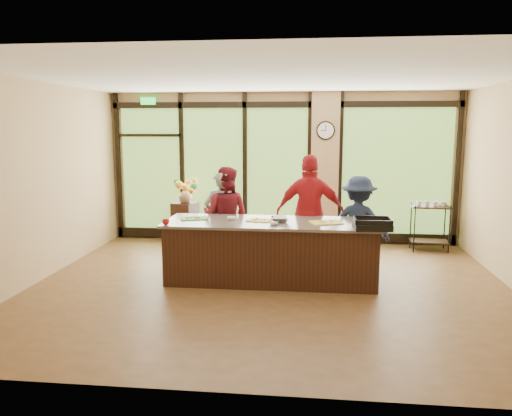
% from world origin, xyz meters
% --- Properties ---
extents(floor, '(7.00, 7.00, 0.00)m').
position_xyz_m(floor, '(0.00, 0.00, 0.00)').
color(floor, '#53371D').
rests_on(floor, ground).
extents(ceiling, '(7.00, 7.00, 0.00)m').
position_xyz_m(ceiling, '(0.00, 0.00, 3.00)').
color(ceiling, white).
rests_on(ceiling, back_wall).
extents(back_wall, '(7.00, 0.00, 7.00)m').
position_xyz_m(back_wall, '(0.00, 3.00, 1.50)').
color(back_wall, tan).
rests_on(back_wall, floor).
extents(left_wall, '(0.00, 6.00, 6.00)m').
position_xyz_m(left_wall, '(-3.50, 0.00, 1.50)').
color(left_wall, tan).
rests_on(left_wall, floor).
extents(window_wall, '(6.90, 0.12, 3.00)m').
position_xyz_m(window_wall, '(0.16, 2.95, 1.39)').
color(window_wall, tan).
rests_on(window_wall, floor).
extents(island_base, '(3.10, 1.00, 0.88)m').
position_xyz_m(island_base, '(0.00, 0.30, 0.44)').
color(island_base, black).
rests_on(island_base, floor).
extents(countertop, '(3.20, 1.10, 0.04)m').
position_xyz_m(countertop, '(0.00, 0.30, 0.90)').
color(countertop, '#6E665B').
rests_on(countertop, island_base).
extents(wall_clock, '(0.36, 0.04, 0.36)m').
position_xyz_m(wall_clock, '(0.85, 2.87, 2.25)').
color(wall_clock, black).
rests_on(wall_clock, window_wall).
extents(cook_left, '(0.69, 0.59, 1.60)m').
position_xyz_m(cook_left, '(-0.90, 1.08, 0.80)').
color(cook_left, gray).
rests_on(cook_left, floor).
extents(cook_midleft, '(0.91, 0.76, 1.67)m').
position_xyz_m(cook_midleft, '(-0.84, 1.11, 0.84)').
color(cook_midleft, maroon).
rests_on(cook_midleft, floor).
extents(cook_midright, '(1.12, 0.49, 1.88)m').
position_xyz_m(cook_midright, '(0.58, 1.00, 0.94)').
color(cook_midright, '#AF1A22').
rests_on(cook_midright, floor).
extents(cook_right, '(1.10, 0.77, 1.55)m').
position_xyz_m(cook_right, '(1.35, 1.02, 0.77)').
color(cook_right, '#1C253E').
rests_on(cook_right, floor).
extents(roasting_pan, '(0.52, 0.42, 0.09)m').
position_xyz_m(roasting_pan, '(1.44, -0.13, 0.96)').
color(roasting_pan, black).
rests_on(roasting_pan, countertop).
extents(mixing_bowl, '(0.30, 0.30, 0.07)m').
position_xyz_m(mixing_bowl, '(0.12, 0.31, 0.96)').
color(mixing_bowl, silver).
rests_on(mixing_bowl, countertop).
extents(cutting_board_left, '(0.48, 0.41, 0.01)m').
position_xyz_m(cutting_board_left, '(-1.21, 0.38, 0.93)').
color(cutting_board_left, '#3A8530').
rests_on(cutting_board_left, countertop).
extents(cutting_board_center, '(0.39, 0.32, 0.01)m').
position_xyz_m(cutting_board_center, '(-0.19, 0.33, 0.93)').
color(cutting_board_center, gold).
rests_on(cutting_board_center, countertop).
extents(cutting_board_right, '(0.53, 0.46, 0.01)m').
position_xyz_m(cutting_board_right, '(0.81, 0.26, 0.93)').
color(cutting_board_right, gold).
rests_on(cutting_board_right, countertop).
extents(prep_bowl_near, '(0.18, 0.18, 0.05)m').
position_xyz_m(prep_bowl_near, '(-0.61, 0.35, 0.94)').
color(prep_bowl_near, white).
rests_on(prep_bowl_near, countertop).
extents(prep_bowl_mid, '(0.17, 0.17, 0.04)m').
position_xyz_m(prep_bowl_mid, '(0.06, 0.02, 0.94)').
color(prep_bowl_mid, white).
rests_on(prep_bowl_mid, countertop).
extents(prep_bowl_far, '(0.16, 0.16, 0.03)m').
position_xyz_m(prep_bowl_far, '(0.18, 0.49, 0.94)').
color(prep_bowl_far, white).
rests_on(prep_bowl_far, countertop).
extents(red_ramekin, '(0.13, 0.13, 0.08)m').
position_xyz_m(red_ramekin, '(-1.50, -0.13, 0.96)').
color(red_ramekin, '#B51214').
rests_on(red_ramekin, countertop).
extents(flower_stand, '(0.53, 0.53, 0.84)m').
position_xyz_m(flower_stand, '(-1.88, 2.46, 0.42)').
color(flower_stand, black).
rests_on(flower_stand, floor).
extents(flower_vase, '(0.34, 0.34, 0.29)m').
position_xyz_m(flower_vase, '(-1.88, 2.46, 0.99)').
color(flower_vase, '#8F724E').
rests_on(flower_vase, flower_stand).
extents(bar_cart, '(0.72, 0.44, 0.95)m').
position_xyz_m(bar_cart, '(2.83, 2.49, 0.57)').
color(bar_cart, black).
rests_on(bar_cart, floor).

